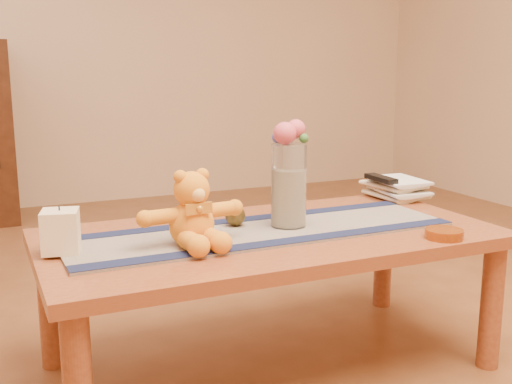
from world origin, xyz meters
name	(u,v)px	position (x,y,z in m)	size (l,w,h in m)	color
floor	(270,366)	(0.00, 0.00, 0.00)	(5.50, 5.50, 0.00)	brown
wall_back	(95,5)	(0.00, 2.75, 1.35)	(5.50, 5.50, 0.00)	tan
coffee_table_top	(271,238)	(0.00, 0.00, 0.43)	(1.40, 0.70, 0.04)	brown
table_leg_fr	(491,306)	(0.64, -0.29, 0.21)	(0.07, 0.07, 0.41)	brown
table_leg_bl	(50,306)	(-0.64, 0.29, 0.21)	(0.07, 0.07, 0.41)	brown
table_leg_br	(383,256)	(0.64, 0.29, 0.21)	(0.07, 0.07, 0.41)	brown
persian_runner	(261,231)	(-0.03, 0.00, 0.45)	(1.20, 0.35, 0.01)	#211948
runner_border_near	(283,242)	(-0.03, -0.14, 0.46)	(1.20, 0.06, 0.00)	#121938
runner_border_far	(242,219)	(-0.03, 0.15, 0.46)	(1.20, 0.06, 0.00)	#121938
teddy_bear	(191,209)	(-0.27, -0.05, 0.56)	(0.30, 0.25, 0.20)	orange
pillar_candle	(61,231)	(-0.62, 0.02, 0.52)	(0.10, 0.10, 0.12)	beige
candle_wick	(59,208)	(-0.62, 0.02, 0.58)	(0.00, 0.00, 0.01)	black
glass_vase	(289,185)	(0.07, 0.02, 0.59)	(0.11, 0.11, 0.26)	silver
potpourri_fill	(289,198)	(0.07, 0.02, 0.55)	(0.09, 0.09, 0.18)	beige
rose_left	(285,133)	(0.05, 0.01, 0.75)	(0.07, 0.07, 0.07)	#CB475B
rose_right	(296,129)	(0.09, 0.02, 0.76)	(0.06, 0.06, 0.06)	#CB475B
blue_flower_back	(287,134)	(0.08, 0.05, 0.75)	(0.04, 0.04, 0.04)	#4B4BA4
blue_flower_side	(278,137)	(0.04, 0.04, 0.74)	(0.04, 0.04, 0.04)	#4B4BA4
leaf_sprig	(304,138)	(0.11, 0.00, 0.74)	(0.03, 0.03, 0.03)	#33662D
bronze_ball	(235,216)	(-0.08, 0.08, 0.49)	(0.06, 0.06, 0.06)	#443716
book_bottom	(379,197)	(0.58, 0.25, 0.46)	(0.17, 0.22, 0.02)	beige
book_lower	(380,192)	(0.58, 0.25, 0.48)	(0.16, 0.22, 0.02)	beige
book_upper	(377,187)	(0.57, 0.25, 0.50)	(0.17, 0.22, 0.02)	beige
book_top	(380,183)	(0.58, 0.25, 0.52)	(0.16, 0.22, 0.02)	beige
tv_remote	(381,178)	(0.58, 0.24, 0.54)	(0.04, 0.16, 0.02)	black
amber_dish	(444,234)	(0.44, -0.28, 0.46)	(0.11, 0.11, 0.03)	#BF5914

